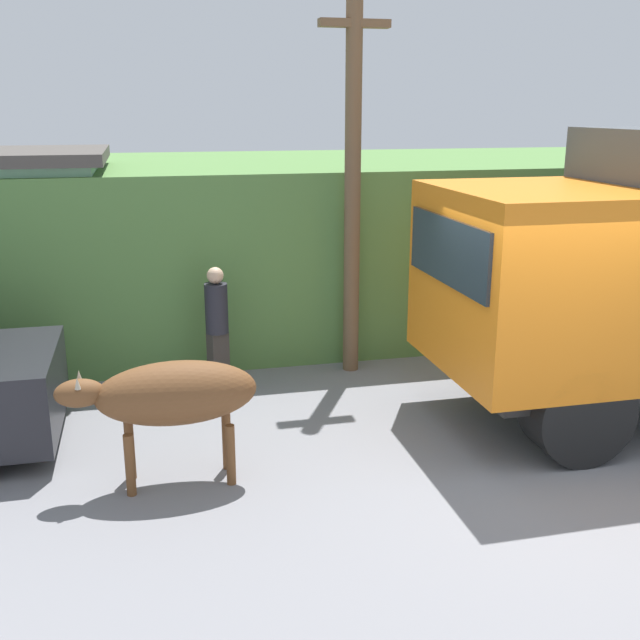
{
  "coord_description": "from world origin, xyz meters",
  "views": [
    {
      "loc": [
        -3.79,
        -6.16,
        3.51
      ],
      "look_at": [
        -2.14,
        0.8,
        1.47
      ],
      "focal_mm": 42.0,
      "sensor_mm": 36.0,
      "label": 1
    }
  ],
  "objects": [
    {
      "name": "ground_plane",
      "position": [
        0.0,
        0.0,
        0.0
      ],
      "size": [
        60.0,
        60.0,
        0.0
      ],
      "primitive_type": "plane",
      "color": "gray"
    },
    {
      "name": "hillside_embankment",
      "position": [
        0.0,
        6.3,
        1.34
      ],
      "size": [
        32.0,
        5.38,
        2.67
      ],
      "color": "#568442",
      "rests_on": "ground_plane"
    },
    {
      "name": "brown_cow",
      "position": [
        -3.63,
        0.56,
        0.9
      ],
      "size": [
        1.86,
        0.61,
        1.22
      ],
      "rotation": [
        0.0,
        0.0,
        -0.05
      ],
      "color": "brown",
      "rests_on": "ground_plane"
    },
    {
      "name": "pedestrian_on_hill",
      "position": [
        -2.95,
        3.06,
        0.88
      ],
      "size": [
        0.39,
        0.39,
        1.59
      ],
      "rotation": [
        0.0,
        0.0,
        3.62
      ],
      "color": "#38332D",
      "rests_on": "ground_plane"
    },
    {
      "name": "utility_pole",
      "position": [
        -1.1,
        3.32,
        2.68
      ],
      "size": [
        0.9,
        0.21,
        5.12
      ],
      "color": "brown",
      "rests_on": "ground_plane"
    }
  ]
}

